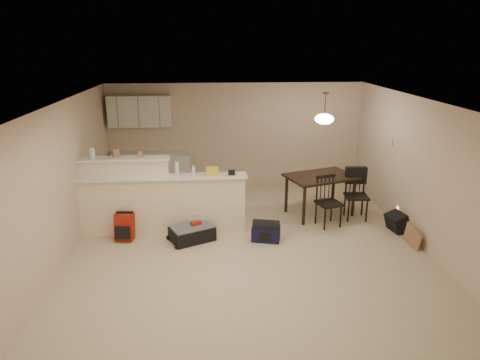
{
  "coord_description": "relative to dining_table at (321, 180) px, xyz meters",
  "views": [
    {
      "loc": [
        -0.62,
        -6.54,
        3.41
      ],
      "look_at": [
        -0.1,
        0.7,
        1.05
      ],
      "focal_mm": 32.0,
      "sensor_mm": 36.0,
      "label": 1
    }
  ],
  "objects": [
    {
      "name": "bag_lump",
      "position": [
        -2.18,
        -0.64,
        0.43
      ],
      "size": [
        0.22,
        0.18,
        0.14
      ],
      "primitive_type": "cube",
      "color": "#A57755",
      "rests_on": "breakfast_bar"
    },
    {
      "name": "dining_table",
      "position": [
        0.0,
        0.0,
        0.0
      ],
      "size": [
        1.54,
        1.26,
        0.83
      ],
      "rotation": [
        0.0,
        0.0,
        0.32
      ],
      "color": "black",
      "rests_on": "ground"
    },
    {
      "name": "black_daypack",
      "position": [
        1.26,
        -0.93,
        -0.56
      ],
      "size": [
        0.34,
        0.43,
        0.34
      ],
      "primitive_type": "cube",
      "rotation": [
        0.0,
        0.0,
        1.75
      ],
      "color": "black",
      "rests_on": "ground"
    },
    {
      "name": "room",
      "position": [
        -1.59,
        -1.54,
        0.52
      ],
      "size": [
        7.0,
        7.02,
        2.5
      ],
      "color": "beige",
      "rests_on": "ground"
    },
    {
      "name": "breakfast_bar",
      "position": [
        -3.35,
        -0.56,
        -0.12
      ],
      "size": [
        3.08,
        0.58,
        1.39
      ],
      "color": "#F6E7C7",
      "rests_on": "ground"
    },
    {
      "name": "thermostat",
      "position": [
        1.39,
        0.01,
        0.77
      ],
      "size": [
        0.02,
        0.12,
        0.12
      ],
      "primitive_type": "cube",
      "color": "beige",
      "rests_on": "room"
    },
    {
      "name": "cereal_box",
      "position": [
        -3.91,
        -0.42,
        0.74
      ],
      "size": [
        0.1,
        0.07,
        0.16
      ],
      "primitive_type": "cube",
      "color": "#A57755",
      "rests_on": "breakfast_bar"
    },
    {
      "name": "small_box",
      "position": [
        -3.48,
        -0.42,
        0.72
      ],
      "size": [
        0.08,
        0.06,
        0.12
      ],
      "primitive_type": "cube",
      "color": "#A57755",
      "rests_on": "breakfast_bar"
    },
    {
      "name": "navy_duffel",
      "position": [
        -1.25,
        -1.16,
        -0.6
      ],
      "size": [
        0.54,
        0.38,
        0.27
      ],
      "primitive_type": "cube",
      "rotation": [
        0.0,
        0.0,
        -0.24
      ],
      "color": "#12153A",
      "rests_on": "ground"
    },
    {
      "name": "dining_chair_near",
      "position": [
        0.03,
        -0.59,
        -0.24
      ],
      "size": [
        0.53,
        0.52,
        0.98
      ],
      "primitive_type": null,
      "rotation": [
        0.0,
        0.0,
        0.29
      ],
      "color": "black",
      "rests_on": "ground"
    },
    {
      "name": "kitchen_counter",
      "position": [
        -3.59,
        1.65,
        -0.28
      ],
      "size": [
        1.8,
        0.6,
        0.9
      ],
      "primitive_type": "cube",
      "color": "white",
      "rests_on": "ground"
    },
    {
      "name": "pouch",
      "position": [
        -1.83,
        -0.64,
        0.4
      ],
      "size": [
        0.12,
        0.1,
        0.08
      ],
      "primitive_type": "cube",
      "color": "#A57755",
      "rests_on": "breakfast_bar"
    },
    {
      "name": "bottle_a",
      "position": [
        -2.82,
        -0.64,
        0.49
      ],
      "size": [
        0.07,
        0.07,
        0.26
      ],
      "primitive_type": "cylinder",
      "color": "silver",
      "rests_on": "breakfast_bar"
    },
    {
      "name": "bottle_b",
      "position": [
        -2.52,
        -0.64,
        0.45
      ],
      "size": [
        0.06,
        0.06,
        0.18
      ],
      "primitive_type": "cylinder",
      "color": "silver",
      "rests_on": "breakfast_bar"
    },
    {
      "name": "cardboard_sheet",
      "position": [
        1.26,
        -1.57,
        -0.56
      ],
      "size": [
        0.07,
        0.46,
        0.35
      ],
      "primitive_type": "cube",
      "rotation": [
        0.0,
        0.0,
        1.67
      ],
      "color": "#A57755",
      "rests_on": "ground"
    },
    {
      "name": "upper_cabinets",
      "position": [
        -3.79,
        1.78,
        1.17
      ],
      "size": [
        1.4,
        0.34,
        0.7
      ],
      "primitive_type": "cube",
      "color": "white",
      "rests_on": "room"
    },
    {
      "name": "suitcase",
      "position": [
        -2.57,
        -1.05,
        -0.61
      ],
      "size": [
        0.87,
        0.75,
        0.25
      ],
      "primitive_type": "cube",
      "rotation": [
        0.0,
        0.0,
        0.44
      ],
      "color": "black",
      "rests_on": "ground"
    },
    {
      "name": "jar",
      "position": [
        -4.34,
        -0.42,
        0.76
      ],
      "size": [
        0.1,
        0.1,
        0.2
      ],
      "primitive_type": "cylinder",
      "color": "silver",
      "rests_on": "breakfast_bar"
    },
    {
      "name": "red_backpack",
      "position": [
        -3.78,
        -0.93,
        -0.49
      ],
      "size": [
        0.34,
        0.23,
        0.48
      ],
      "primitive_type": "cube",
      "rotation": [
        0.0,
        0.0,
        -0.1
      ],
      "color": "#A52012",
      "rests_on": "ground"
    },
    {
      "name": "dining_chair_far",
      "position": [
        0.67,
        -0.29,
        -0.23
      ],
      "size": [
        0.47,
        0.46,
        1.01
      ],
      "primitive_type": null,
      "rotation": [
        0.0,
        0.0,
        -0.08
      ],
      "color": "black",
      "rests_on": "ground"
    },
    {
      "name": "pendant_lamp",
      "position": [
        -0.0,
        -0.0,
        1.26
      ],
      "size": [
        0.36,
        0.36,
        0.62
      ],
      "color": "brown",
      "rests_on": "room"
    }
  ]
}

